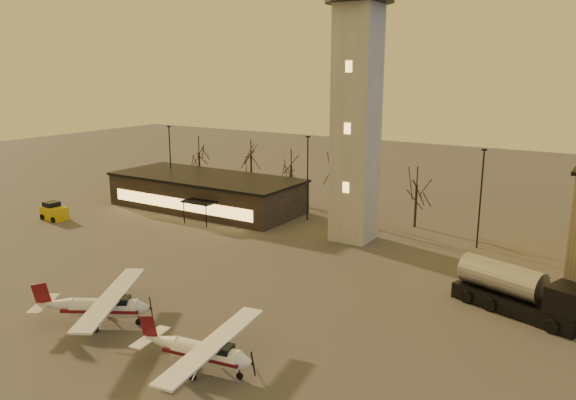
{
  "coord_description": "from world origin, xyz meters",
  "views": [
    {
      "loc": [
        24.69,
        -22.45,
        17.88
      ],
      "look_at": [
        2.44,
        13.0,
        7.99
      ],
      "focal_mm": 35.0,
      "sensor_mm": 36.0,
      "label": 1
    }
  ],
  "objects": [
    {
      "name": "cessna_front",
      "position": [
        4.43,
        0.89,
        1.0
      ],
      "size": [
        8.43,
        10.61,
        2.91
      ],
      "rotation": [
        0.0,
        0.0,
        0.15
      ],
      "color": "white",
      "rests_on": "ground"
    },
    {
      "name": "fuel_truck",
      "position": [
        18.4,
        19.74,
        1.4
      ],
      "size": [
        9.92,
        5.59,
        3.54
      ],
      "rotation": [
        0.0,
        0.0,
        -0.32
      ],
      "color": "black",
      "rests_on": "ground"
    },
    {
      "name": "cessna_rear",
      "position": [
        -5.89,
        2.03,
        1.07
      ],
      "size": [
        8.97,
        10.53,
        3.12
      ],
      "rotation": [
        0.0,
        0.0,
        0.52
      ],
      "color": "silver",
      "rests_on": "ground"
    },
    {
      "name": "tree_row",
      "position": [
        -13.7,
        39.16,
        5.94
      ],
      "size": [
        37.2,
        9.2,
        8.8
      ],
      "color": "black",
      "rests_on": "ground"
    },
    {
      "name": "light_poles",
      "position": [
        0.5,
        31.0,
        5.41
      ],
      "size": [
        58.5,
        12.25,
        10.14
      ],
      "color": "black",
      "rests_on": "ground"
    },
    {
      "name": "control_tower",
      "position": [
        0.0,
        30.0,
        16.33
      ],
      "size": [
        6.8,
        6.8,
        32.6
      ],
      "color": "#9C9894",
      "rests_on": "ground"
    },
    {
      "name": "service_cart",
      "position": [
        -34.07,
        18.0,
        0.81
      ],
      "size": [
        3.45,
        2.3,
        2.13
      ],
      "rotation": [
        0.0,
        0.0,
        -0.05
      ],
      "color": "gold",
      "rests_on": "ground"
    },
    {
      "name": "terminal",
      "position": [
        -21.99,
        31.98,
        2.16
      ],
      "size": [
        25.4,
        12.2,
        4.3
      ],
      "color": "black",
      "rests_on": "ground"
    },
    {
      "name": "ground",
      "position": [
        0.0,
        0.0,
        0.0
      ],
      "size": [
        220.0,
        220.0,
        0.0
      ],
      "primitive_type": "plane",
      "color": "#42403D",
      "rests_on": "ground"
    }
  ]
}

